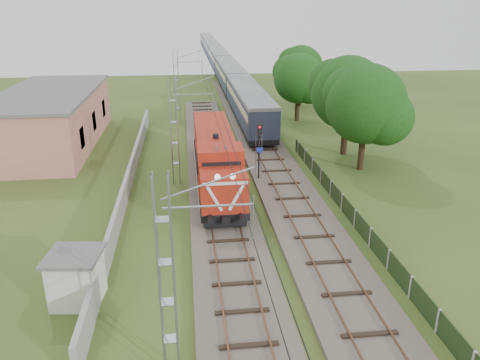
{
  "coord_description": "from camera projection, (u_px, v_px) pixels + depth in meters",
  "views": [
    {
      "loc": [
        -2.11,
        -22.02,
        13.05
      ],
      "look_at": [
        1.24,
        6.28,
        2.2
      ],
      "focal_mm": 35.0,
      "sensor_mm": 36.0,
      "label": 1
    }
  ],
  "objects": [
    {
      "name": "coach_rake",
      "position": [
        218.0,
        58.0,
        94.96
      ],
      "size": [
        3.02,
        112.91,
        3.49
      ],
      "color": "black",
      "rests_on": "ground"
    },
    {
      "name": "tree_c",
      "position": [
        299.0,
        79.0,
        53.41
      ],
      "size": [
        6.01,
        5.73,
        7.79
      ],
      "color": "#382917",
      "rests_on": "ground"
    },
    {
      "name": "boundary_wall",
      "position": [
        130.0,
        175.0,
        35.47
      ],
      "size": [
        0.25,
        40.0,
        1.5
      ],
      "primitive_type": "cube",
      "color": "#9E9E99",
      "rests_on": "ground"
    },
    {
      "name": "tree_d",
      "position": [
        302.0,
        68.0,
        61.66
      ],
      "size": [
        6.08,
        5.79,
        7.88
      ],
      "color": "#382917",
      "rests_on": "ground"
    },
    {
      "name": "signal_post",
      "position": [
        259.0,
        142.0,
        35.15
      ],
      "size": [
        0.51,
        0.4,
        4.65
      ],
      "color": "black",
      "rests_on": "ground"
    },
    {
      "name": "track_main",
      "position": [
        221.0,
        205.0,
        31.75
      ],
      "size": [
        4.2,
        70.0,
        0.45
      ],
      "color": "#6B6054",
      "rests_on": "ground"
    },
    {
      "name": "ground",
      "position": [
        231.0,
        260.0,
        25.32
      ],
      "size": [
        140.0,
        140.0,
        0.0
      ],
      "primitive_type": "plane",
      "color": "#304B1C",
      "rests_on": "ground"
    },
    {
      "name": "station_building",
      "position": [
        51.0,
        118.0,
        45.01
      ],
      "size": [
        8.4,
        20.4,
        5.22
      ],
      "color": "tan",
      "rests_on": "ground"
    },
    {
      "name": "track_side",
      "position": [
        262.0,
        147.0,
        44.36
      ],
      "size": [
        4.2,
        80.0,
        0.45
      ],
      "color": "#6B6054",
      "rests_on": "ground"
    },
    {
      "name": "tree_a",
      "position": [
        367.0,
        105.0,
        37.09
      ],
      "size": [
        6.7,
        6.38,
        8.69
      ],
      "color": "#382917",
      "rests_on": "ground"
    },
    {
      "name": "fence",
      "position": [
        355.0,
        218.0,
        28.77
      ],
      "size": [
        0.12,
        32.0,
        1.2
      ],
      "color": "black",
      "rests_on": "ground"
    },
    {
      "name": "relay_hut",
      "position": [
        76.0,
        278.0,
        21.41
      ],
      "size": [
        2.67,
        2.67,
        2.47
      ],
      "color": "silver",
      "rests_on": "ground"
    },
    {
      "name": "tree_b",
      "position": [
        349.0,
        94.0,
        41.06
      ],
      "size": [
        6.83,
        6.51,
        8.86
      ],
      "color": "#382917",
      "rests_on": "ground"
    },
    {
      "name": "locomotive",
      "position": [
        216.0,
        157.0,
        35.03
      ],
      "size": [
        2.94,
        16.77,
        4.26
      ],
      "color": "black",
      "rests_on": "ground"
    },
    {
      "name": "catenary",
      "position": [
        175.0,
        132.0,
        34.69
      ],
      "size": [
        3.31,
        70.0,
        8.0
      ],
      "color": "gray",
      "rests_on": "ground"
    }
  ]
}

